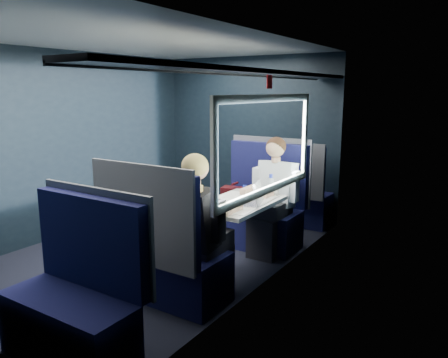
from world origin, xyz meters
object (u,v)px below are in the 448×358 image
Objects in this scene: woman at (199,221)px; bottle_small at (271,186)px; man at (273,191)px; laptop at (253,198)px; seat_bay_far at (164,257)px; seat_row_front at (292,195)px; seat_bay_near at (259,210)px; table at (235,209)px; seat_row_back at (77,300)px; cup at (276,191)px.

woman is 1.13m from bottle_small.
man is 0.74m from laptop.
seat_bay_far is 2.67m from seat_row_front.
table is at bearing -77.50° from seat_bay_near.
man reaches higher than seat_bay_far.
seat_row_back is at bearing -102.93° from woman.
cup is (0.16, -0.26, 0.07)m from man.
bottle_small is (-0.03, 0.44, 0.04)m from laptop.
laptop is (0.40, -0.89, 0.38)m from seat_bay_near.
seat_row_back is at bearing -90.00° from seat_bay_far.
man is at bearing -33.51° from seat_bay_near.
woman is at bearing -84.55° from table.
seat_bay_far is 3.48× the size of laptop.
bottle_small is (0.37, -0.46, 0.42)m from seat_bay_near.
seat_row_front is at bearing 102.83° from man.
table is 0.76× the size of man.
laptop is at bearing -65.75° from seat_bay_near.
bottle_small is (0.11, -0.28, 0.12)m from man.
bottle_small is at bearing 80.70° from seat_row_back.
seat_row_back is at bearing -95.72° from man.
woman is at bearing -90.00° from man.
seat_bay_near reaches higher than seat_row_front.
woman reaches higher than seat_bay_far.
seat_bay_far is 0.95× the size of woman.
seat_row_front is at bearing 104.69° from bottle_small.
bottle_small is at bearing 74.33° from seat_bay_far.
laptop is at bearing 78.26° from woman.
man reaches higher than laptop.
man is (0.25, -1.10, 0.31)m from seat_row_front.
seat_row_front is at bearing 102.17° from laptop.
cup is (0.05, 0.02, -0.06)m from bottle_small.
seat_bay_near is 1.09× the size of seat_row_back.
man is at bearing -77.17° from seat_row_front.
man is at bearing 84.48° from table.
seat_bay_far is at bearing 90.00° from seat_row_back.
seat_row_front is at bearing 90.00° from seat_row_back.
seat_bay_far is 5.60× the size of bottle_small.
laptop is at bearing -6.28° from table.
woman is at bearing 33.82° from seat_bay_far.
woman is (0.25, -2.50, 0.32)m from seat_row_front.
seat_bay_near is 1.63m from woman.
seat_row_back is 1.16m from woman.
seat_bay_far is at bearing -89.65° from seat_bay_near.
table is 0.71m from woman.
seat_row_front is (-0.18, 1.80, -0.25)m from table.
laptop reaches higher than cup.
seat_bay_far is 0.92m from seat_row_back.
man is at bearing 80.97° from seat_bay_far.
seat_row_back is at bearing -99.30° from bottle_small.
bottle_small is (0.36, 1.29, 0.43)m from seat_bay_far.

